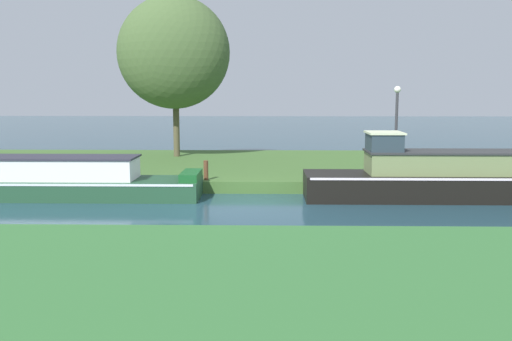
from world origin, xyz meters
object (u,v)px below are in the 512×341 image
object	(u,v)px
black_barge	(461,177)
willow_tree_left	(174,53)
lamp_post	(396,120)
mooring_post_near	(454,171)
mooring_post_far	(206,170)
forest_narrowboat	(58,181)

from	to	relation	value
black_barge	willow_tree_left	distance (m)	13.57
lamp_post	mooring_post_near	size ratio (longest dim) A/B	4.70
lamp_post	mooring_post_near	bearing A→B (deg)	-38.64
willow_tree_left	mooring_post_near	bearing A→B (deg)	-31.80
willow_tree_left	mooring_post_far	bearing A→B (deg)	-71.98
black_barge	willow_tree_left	world-z (taller)	willow_tree_left
forest_narrowboat	mooring_post_far	world-z (taller)	forest_narrowboat
black_barge	forest_narrowboat	world-z (taller)	black_barge
forest_narrowboat	lamp_post	bearing A→B (deg)	12.75
forest_narrowboat	mooring_post_near	bearing A→B (deg)	5.31
black_barge	willow_tree_left	bearing A→B (deg)	143.15
mooring_post_far	black_barge	bearing A→B (deg)	-8.39
forest_narrowboat	mooring_post_far	xyz separation A→B (m)	(4.61, 1.20, 0.19)
lamp_post	forest_narrowboat	bearing A→B (deg)	-167.25
willow_tree_left	lamp_post	xyz separation A→B (m)	(8.79, -5.15, -2.71)
forest_narrowboat	mooring_post_near	size ratio (longest dim) A/B	13.56
lamp_post	mooring_post_near	distance (m)	2.71
mooring_post_near	forest_narrowboat	bearing A→B (deg)	-174.69
forest_narrowboat	willow_tree_left	bearing A→B (deg)	72.06
black_barge	mooring_post_far	size ratio (longest dim) A/B	14.56
black_barge	lamp_post	distance (m)	3.39
black_barge	lamp_post	bearing A→B (deg)	120.20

